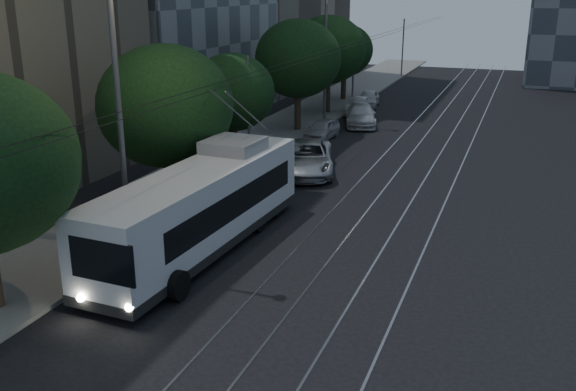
# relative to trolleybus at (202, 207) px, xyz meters

# --- Properties ---
(ground) EXTENTS (120.00, 120.00, 0.00)m
(ground) POSITION_rel_trolleybus_xyz_m (2.90, -0.42, -1.64)
(ground) COLOR black
(ground) RESTS_ON ground
(sidewalk) EXTENTS (5.00, 90.00, 0.15)m
(sidewalk) POSITION_rel_trolleybus_xyz_m (-4.60, 19.58, -1.57)
(sidewalk) COLOR slate
(sidewalk) RESTS_ON ground
(tram_rails) EXTENTS (4.52, 90.00, 0.02)m
(tram_rails) POSITION_rel_trolleybus_xyz_m (5.40, 19.58, -1.63)
(tram_rails) COLOR gray
(tram_rails) RESTS_ON ground
(overhead_wires) EXTENTS (2.23, 90.00, 6.00)m
(overhead_wires) POSITION_rel_trolleybus_xyz_m (-2.07, 19.58, 1.83)
(overhead_wires) COLOR black
(overhead_wires) RESTS_ON ground
(trolleybus) EXTENTS (3.07, 11.99, 5.63)m
(trolleybus) POSITION_rel_trolleybus_xyz_m (0.00, 0.00, 0.00)
(trolleybus) COLOR silver
(trolleybus) RESTS_ON ground
(pickup_silver) EXTENTS (4.34, 6.33, 1.61)m
(pickup_silver) POSITION_rel_trolleybus_xyz_m (0.20, 10.97, -0.84)
(pickup_silver) COLOR #A9ABB1
(pickup_silver) RESTS_ON ground
(car_white_a) EXTENTS (1.62, 3.71, 1.24)m
(car_white_a) POSITION_rel_trolleybus_xyz_m (-1.40, 18.58, -1.02)
(car_white_a) COLOR #AEADB2
(car_white_a) RESTS_ON ground
(car_white_b) EXTENTS (3.26, 5.27, 1.43)m
(car_white_b) POSITION_rel_trolleybus_xyz_m (-0.16, 23.58, -0.93)
(car_white_b) COLOR #B6B6BA
(car_white_b) RESTS_ON ground
(car_white_c) EXTENTS (1.80, 3.98, 1.27)m
(car_white_c) POSITION_rel_trolleybus_xyz_m (-1.40, 27.35, -1.01)
(car_white_c) COLOR #B2B3B7
(car_white_c) RESTS_ON ground
(car_white_d) EXTENTS (2.06, 4.02, 1.31)m
(car_white_d) POSITION_rel_trolleybus_xyz_m (-1.40, 30.84, -0.99)
(car_white_d) COLOR silver
(car_white_d) RESTS_ON ground
(tree_1) EXTENTS (5.73, 5.73, 7.03)m
(tree_1) POSITION_rel_trolleybus_xyz_m (-3.60, 3.78, 2.80)
(tree_1) COLOR black
(tree_1) RESTS_ON ground
(tree_2) EXTENTS (4.40, 4.40, 6.06)m
(tree_2) POSITION_rel_trolleybus_xyz_m (-3.60, 10.23, 2.42)
(tree_2) COLOR black
(tree_2) RESTS_ON ground
(tree_3) EXTENTS (5.59, 5.59, 7.30)m
(tree_3) POSITION_rel_trolleybus_xyz_m (-3.60, 20.17, 3.13)
(tree_3) COLOR black
(tree_3) RESTS_ON ground
(tree_4) EXTENTS (5.53, 5.53, 7.27)m
(tree_4) POSITION_rel_trolleybus_xyz_m (-3.60, 26.78, 3.13)
(tree_4) COLOR black
(tree_4) RESTS_ON ground
(tree_5) EXTENTS (4.71, 4.71, 6.31)m
(tree_5) POSITION_rel_trolleybus_xyz_m (-4.10, 32.98, 2.53)
(tree_5) COLOR black
(tree_5) RESTS_ON ground
(streetlamp_near) EXTENTS (2.71, 0.44, 11.40)m
(streetlamp_near) POSITION_rel_trolleybus_xyz_m (-1.87, -1.31, 5.14)
(streetlamp_near) COLOR #5F5F62
(streetlamp_near) RESTS_ON ground
(streetlamp_far) EXTENTS (2.34, 0.44, 9.62)m
(streetlamp_far) POSITION_rel_trolleybus_xyz_m (-2.49, 23.85, 4.18)
(streetlamp_far) COLOR #5F5F62
(streetlamp_far) RESTS_ON ground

